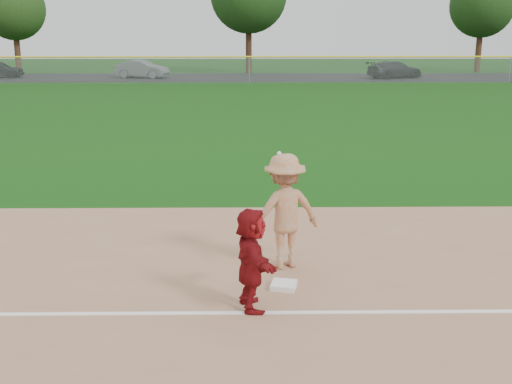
{
  "coord_description": "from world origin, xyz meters",
  "views": [
    {
      "loc": [
        -0.15,
        -9.63,
        4.16
      ],
      "look_at": [
        0.0,
        1.5,
        1.3
      ],
      "focal_mm": 45.0,
      "sensor_mm": 36.0,
      "label": 1
    }
  ],
  "objects_px": {
    "first_base": "(284,285)",
    "base_runner": "(251,259)",
    "car_right": "(395,70)",
    "car_mid": "(142,69)"
  },
  "relations": [
    {
      "from": "first_base",
      "to": "base_runner",
      "type": "xyz_separation_m",
      "value": [
        -0.54,
        -0.77,
        0.75
      ]
    },
    {
      "from": "first_base",
      "to": "car_right",
      "type": "relative_size",
      "value": 0.08
    },
    {
      "from": "first_base",
      "to": "base_runner",
      "type": "distance_m",
      "value": 1.2
    },
    {
      "from": "car_right",
      "to": "car_mid",
      "type": "bearing_deg",
      "value": 65.44
    },
    {
      "from": "car_mid",
      "to": "base_runner",
      "type": "bearing_deg",
      "value": -152.64
    },
    {
      "from": "base_runner",
      "to": "first_base",
      "type": "bearing_deg",
      "value": -46.18
    },
    {
      "from": "car_mid",
      "to": "car_right",
      "type": "relative_size",
      "value": 0.92
    },
    {
      "from": "first_base",
      "to": "car_mid",
      "type": "distance_m",
      "value": 46.32
    },
    {
      "from": "first_base",
      "to": "base_runner",
      "type": "bearing_deg",
      "value": -124.95
    },
    {
      "from": "car_mid",
      "to": "car_right",
      "type": "xyz_separation_m",
      "value": [
        21.34,
        -0.46,
        -0.03
      ]
    }
  ]
}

